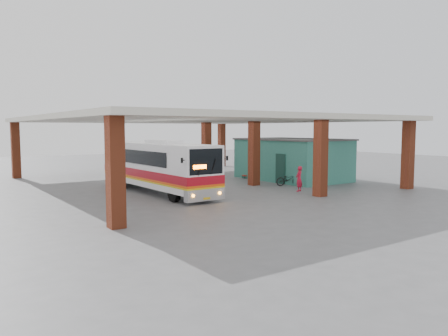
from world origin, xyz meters
TOP-DOWN VIEW (x-y plane):
  - ground at (0.00, 0.00)m, footprint 90.00×90.00m
  - brick_columns at (1.43, 5.00)m, footprint 20.10×21.60m
  - canopy_roof at (0.50, 6.50)m, footprint 21.00×23.00m
  - shop_building at (7.49, 4.00)m, footprint 5.20×8.20m
  - coach_bus at (-3.91, 3.83)m, footprint 2.56×11.01m
  - motorcycle at (4.70, 1.39)m, footprint 1.85×1.19m
  - pedestrian at (3.41, -0.90)m, footprint 0.66×0.55m
  - red_chair at (5.09, 6.51)m, footprint 0.52×0.52m

SIDE VIEW (x-z plane):
  - ground at x=0.00m, z-range 0.00..0.00m
  - red_chair at x=5.09m, z-range -0.03..0.76m
  - motorcycle at x=4.70m, z-range 0.00..0.92m
  - pedestrian at x=3.41m, z-range 0.00..1.56m
  - shop_building at x=7.49m, z-range 0.01..3.12m
  - coach_bus at x=-3.91m, z-range -0.01..3.18m
  - brick_columns at x=1.43m, z-range 0.00..4.35m
  - canopy_roof at x=0.50m, z-range 4.35..4.65m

